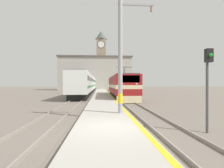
{
  "coord_description": "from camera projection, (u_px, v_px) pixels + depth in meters",
  "views": [
    {
      "loc": [
        -0.35,
        -7.42,
        2.23
      ],
      "look_at": [
        1.55,
        20.2,
        2.19
      ],
      "focal_mm": 28.0,
      "sensor_mm": 36.0,
      "label": 1
    }
  ],
  "objects": [
    {
      "name": "rail_track_far",
      "position": [
        84.0,
        96.0,
        32.14
      ],
      "size": [
        2.83,
        140.0,
        0.16
      ],
      "color": "#70665B",
      "rests_on": "ground"
    },
    {
      "name": "signal_post",
      "position": [
        208.0,
        76.0,
        7.86
      ],
      "size": [
        0.3,
        0.39,
        3.8
      ],
      "color": "#4C4C51",
      "rests_on": "ground"
    },
    {
      "name": "rail_track_near",
      "position": [
        117.0,
        96.0,
        32.56
      ],
      "size": [
        2.83,
        140.0,
        0.16
      ],
      "color": "#70665B",
      "rests_on": "ground"
    },
    {
      "name": "station_building",
      "position": [
        95.0,
        73.0,
        62.88
      ],
      "size": [
        26.01,
        7.26,
        11.95
      ],
      "color": "#A8A399",
      "rests_on": "ground"
    },
    {
      "name": "catenary_mast",
      "position": [
        121.0,
        53.0,
        10.78
      ],
      "size": [
        2.25,
        0.29,
        7.53
      ],
      "color": "#9E9EA3",
      "rests_on": "platform"
    },
    {
      "name": "platform",
      "position": [
        102.0,
        95.0,
        32.37
      ],
      "size": [
        2.95,
        140.0,
        0.43
      ],
      "color": "#ADA89E",
      "rests_on": "ground"
    },
    {
      "name": "locomotive_train",
      "position": [
        121.0,
        87.0,
        27.0
      ],
      "size": [
        2.92,
        16.17,
        4.46
      ],
      "color": "black",
      "rests_on": "ground"
    },
    {
      "name": "passenger_train",
      "position": [
        88.0,
        84.0,
        45.17
      ],
      "size": [
        2.92,
        48.53,
        4.1
      ],
      "color": "black",
      "rests_on": "ground"
    },
    {
      "name": "ground_plane",
      "position": [
        102.0,
        94.0,
        37.36
      ],
      "size": [
        200.0,
        200.0,
        0.0
      ],
      "primitive_type": "plane",
      "color": "#70665B"
    },
    {
      "name": "clock_tower",
      "position": [
        101.0,
        58.0,
        70.49
      ],
      "size": [
        4.57,
        4.57,
        23.53
      ],
      "color": "gray",
      "rests_on": "ground"
    }
  ]
}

